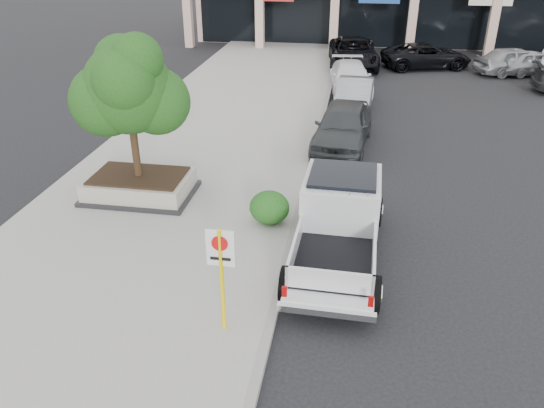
# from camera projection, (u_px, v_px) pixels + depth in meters

# --- Properties ---
(ground) EXTENTS (120.00, 120.00, 0.00)m
(ground) POSITION_uv_depth(u_px,v_px,m) (347.00, 300.00, 11.86)
(ground) COLOR black
(ground) RESTS_ON ground
(sidewalk) EXTENTS (8.00, 52.00, 0.15)m
(sidewalk) POSITION_uv_depth(u_px,v_px,m) (190.00, 173.00, 17.87)
(sidewalk) COLOR gray
(sidewalk) RESTS_ON ground
(curb) EXTENTS (0.20, 52.00, 0.15)m
(curb) POSITION_uv_depth(u_px,v_px,m) (307.00, 181.00, 17.30)
(curb) COLOR gray
(curb) RESTS_ON ground
(planter) EXTENTS (3.20, 2.20, 0.68)m
(planter) POSITION_uv_depth(u_px,v_px,m) (140.00, 185.00, 16.05)
(planter) COLOR black
(planter) RESTS_ON sidewalk
(planter_tree) EXTENTS (2.90, 2.55, 4.00)m
(planter_tree) POSITION_uv_depth(u_px,v_px,m) (134.00, 89.00, 14.81)
(planter_tree) COLOR black
(planter_tree) RESTS_ON planter
(no_parking_sign) EXTENTS (0.55, 0.09, 2.30)m
(no_parking_sign) POSITION_uv_depth(u_px,v_px,m) (221.00, 267.00, 10.14)
(no_parking_sign) COLOR yellow
(no_parking_sign) RESTS_ON sidewalk
(hedge) EXTENTS (1.10, 0.99, 0.93)m
(hedge) POSITION_uv_depth(u_px,v_px,m) (269.00, 208.00, 14.47)
(hedge) COLOR #174B15
(hedge) RESTS_ON sidewalk
(pickup_truck) EXTENTS (2.31, 5.91, 1.85)m
(pickup_truck) POSITION_uv_depth(u_px,v_px,m) (338.00, 225.00, 13.00)
(pickup_truck) COLOR silver
(pickup_truck) RESTS_ON ground
(curb_car_a) EXTENTS (2.37, 4.98, 1.64)m
(curb_car_a) POSITION_uv_depth(u_px,v_px,m) (343.00, 126.00, 19.86)
(curb_car_a) COLOR #323537
(curb_car_a) RESTS_ON ground
(curb_car_b) EXTENTS (1.76, 4.44, 1.44)m
(curb_car_b) POSITION_uv_depth(u_px,v_px,m) (354.00, 96.00, 23.78)
(curb_car_b) COLOR #919398
(curb_car_b) RESTS_ON ground
(curb_car_c) EXTENTS (2.52, 4.99, 1.39)m
(curb_car_c) POSITION_uv_depth(u_px,v_px,m) (350.00, 77.00, 26.88)
(curb_car_c) COLOR white
(curb_car_c) RESTS_ON ground
(curb_car_d) EXTENTS (3.27, 6.22, 1.67)m
(curb_car_d) POSITION_uv_depth(u_px,v_px,m) (353.00, 53.00, 31.50)
(curb_car_d) COLOR black
(curb_car_d) RESTS_ON ground
(lot_car_a) EXTENTS (4.88, 3.33, 1.54)m
(lot_car_a) POSITION_uv_depth(u_px,v_px,m) (515.00, 61.00, 29.89)
(lot_car_a) COLOR #94969B
(lot_car_a) RESTS_ON ground
(lot_car_d) EXTENTS (5.65, 3.74, 1.44)m
(lot_car_d) POSITION_uv_depth(u_px,v_px,m) (426.00, 56.00, 31.30)
(lot_car_d) COLOR black
(lot_car_d) RESTS_ON ground
(lot_car_e) EXTENTS (4.41, 2.98, 1.40)m
(lot_car_e) POSITION_uv_depth(u_px,v_px,m) (532.00, 62.00, 29.86)
(lot_car_e) COLOR #9FA3A7
(lot_car_e) RESTS_ON ground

